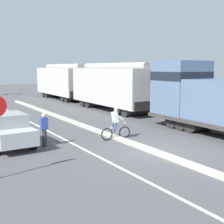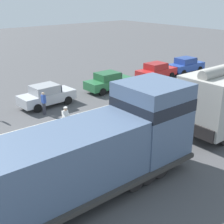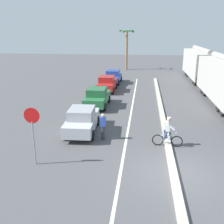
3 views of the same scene
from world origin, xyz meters
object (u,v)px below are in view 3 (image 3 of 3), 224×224
object	(u,v)px
stop_sign	(32,125)
pedestrian_by_cars	(103,126)
hopper_car_middle	(200,64)
palm_tree_near	(127,41)
parked_car_blue	(113,77)
cyclist	(167,133)
parked_car_red	(107,83)
parked_car_green	(97,97)
parked_car_silver	(82,120)

from	to	relation	value
stop_sign	pedestrian_by_cars	world-z (taller)	stop_sign
hopper_car_middle	palm_tree_near	xyz separation A→B (m)	(-10.10, 8.29, 2.49)
parked_car_blue	cyclist	world-z (taller)	cyclist
cyclist	parked_car_red	bearing A→B (deg)	111.55
hopper_car_middle	parked_car_green	world-z (taller)	hopper_car_middle
parked_car_silver	parked_car_red	distance (m)	11.98
stop_sign	palm_tree_near	bearing A→B (deg)	86.22
palm_tree_near	pedestrian_by_cars	bearing A→B (deg)	-88.73
hopper_car_middle	cyclist	bearing A→B (deg)	-104.98
hopper_car_middle	parked_car_silver	world-z (taller)	hopper_car_middle
hopper_car_middle	cyclist	distance (m)	22.23
hopper_car_middle	parked_car_blue	world-z (taller)	hopper_car_middle
parked_car_red	parked_car_blue	size ratio (longest dim) A/B	0.99
cyclist	pedestrian_by_cars	bearing A→B (deg)	172.42
parked_car_silver	pedestrian_by_cars	bearing A→B (deg)	-34.08
parked_car_silver	pedestrian_by_cars	xyz separation A→B (m)	(1.50, -1.02, 0.03)
cyclist	pedestrian_by_cars	world-z (taller)	cyclist
cyclist	stop_sign	xyz separation A→B (m)	(-6.52, -2.90, 1.21)
parked_car_blue	palm_tree_near	world-z (taller)	palm_tree_near
parked_car_green	parked_car_blue	distance (m)	10.34
hopper_car_middle	parked_car_blue	bearing A→B (deg)	-161.71
parked_car_silver	parked_car_green	world-z (taller)	same
stop_sign	palm_tree_near	world-z (taller)	palm_tree_near
parked_car_silver	cyclist	xyz separation A→B (m)	(5.22, -1.51, 0.00)
parked_car_blue	pedestrian_by_cars	size ratio (longest dim) A/B	2.62
parked_car_silver	stop_sign	distance (m)	4.75
parked_car_blue	hopper_car_middle	bearing A→B (deg)	18.29
parked_car_red	parked_car_blue	distance (m)	4.35
stop_sign	cyclist	bearing A→B (deg)	23.96
palm_tree_near	parked_car_silver	bearing A→B (deg)	-91.74
parked_car_red	palm_tree_near	bearing A→B (deg)	86.60
hopper_car_middle	parked_car_red	size ratio (longest dim) A/B	2.52
parked_car_silver	pedestrian_by_cars	size ratio (longest dim) A/B	2.64
hopper_car_middle	pedestrian_by_cars	distance (m)	23.02
stop_sign	palm_tree_near	xyz separation A→B (m)	(2.15, 32.62, 2.54)
parked_car_red	cyclist	bearing A→B (deg)	-68.45
stop_sign	parked_car_red	bearing A→B (deg)	85.85
parked_car_red	palm_tree_near	xyz separation A→B (m)	(0.96, 16.24, 3.75)
cyclist	pedestrian_by_cars	xyz separation A→B (m)	(-3.72, 0.49, 0.03)
parked_car_green	hopper_car_middle	bearing A→B (deg)	51.63
hopper_car_middle	stop_sign	bearing A→B (deg)	-116.72
cyclist	stop_sign	bearing A→B (deg)	-156.04
stop_sign	pedestrian_by_cars	bearing A→B (deg)	50.44
hopper_car_middle	parked_car_red	world-z (taller)	hopper_car_middle
parked_car_silver	pedestrian_by_cars	distance (m)	1.82
hopper_car_middle	stop_sign	xyz separation A→B (m)	(-12.25, -24.34, -0.05)
parked_car_silver	parked_car_blue	bearing A→B (deg)	89.83
parked_car_green	cyclist	xyz separation A→B (m)	(5.31, -7.50, 0.00)
hopper_car_middle	parked_car_red	xyz separation A→B (m)	(-11.06, -7.95, -1.26)
parked_car_red	stop_sign	bearing A→B (deg)	-94.15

